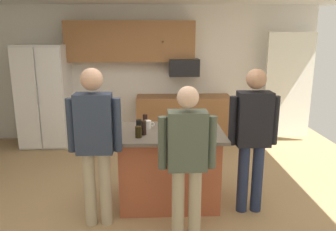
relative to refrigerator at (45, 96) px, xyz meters
name	(u,v)px	position (x,y,z in m)	size (l,w,h in m)	color
floor	(152,203)	(2.00, -2.38, -0.94)	(7.04, 7.04, 0.00)	tan
back_wall	(152,73)	(2.00, 0.42, 0.36)	(6.40, 0.10, 2.60)	white
french_door_window_panel	(288,86)	(4.60, 0.02, 0.16)	(0.90, 0.06, 2.00)	white
cabinet_run_upper	(130,41)	(1.60, 0.22, 0.99)	(2.40, 0.38, 0.75)	#936038
cabinet_run_lower	(183,119)	(2.60, 0.10, -0.49)	(1.80, 0.63, 0.90)	#936038
refrigerator	(45,96)	(0.00, 0.00, 0.00)	(0.88, 0.76, 1.88)	white
microwave_over_range	(184,67)	(2.60, 0.12, 0.51)	(0.56, 0.40, 0.32)	black
kitchen_island	(169,166)	(2.21, -2.34, -0.47)	(1.31, 0.93, 0.93)	#AD5638
person_guest_left	(253,132)	(3.16, -2.61, 0.05)	(0.57, 0.22, 1.71)	#232D4C
person_guest_by_door	(95,137)	(1.41, -2.82, 0.07)	(0.57, 0.23, 1.75)	tan
person_elder_center	(187,155)	(2.36, -3.14, -0.02)	(0.57, 0.22, 1.61)	tan
glass_stout_tall	(144,128)	(1.91, -2.48, 0.07)	(0.06, 0.06, 0.17)	black
glass_dark_ale	(173,122)	(2.28, -2.17, 0.06)	(0.06, 0.06, 0.14)	black
tumbler_amber	(138,132)	(1.86, -2.57, 0.06)	(0.07, 0.07, 0.13)	black
mug_blue_stoneware	(185,122)	(2.43, -2.12, 0.04)	(0.12, 0.08, 0.11)	white
glass_short_whisky	(145,119)	(1.92, -2.03, 0.06)	(0.06, 0.06, 0.13)	black
glass_pilsner	(139,126)	(1.85, -2.38, 0.07)	(0.07, 0.07, 0.16)	black
mug_ceramic_white	(148,125)	(1.96, -2.22, 0.04)	(0.13, 0.09, 0.10)	white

